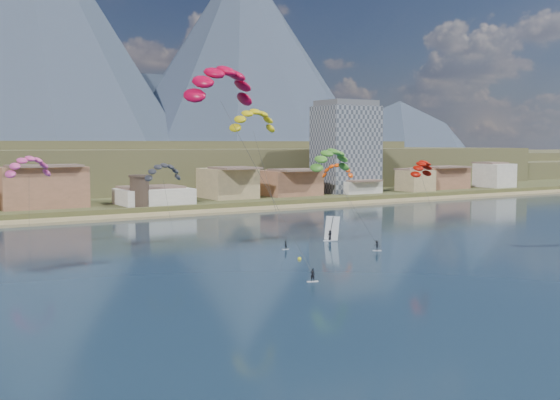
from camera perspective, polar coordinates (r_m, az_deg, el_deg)
name	(u,v)px	position (r m, az deg, el deg)	size (l,w,h in m)	color
ground	(416,301)	(83.12, 11.62, -8.51)	(2400.00, 2400.00, 0.00)	#0D1E30
beach	(132,217)	(175.17, -12.63, -1.41)	(2200.00, 12.00, 0.90)	tan
foothills	(87,166)	(301.95, -16.29, 2.79)	(940.00, 210.00, 18.00)	brown
apartment_tower	(346,147)	(233.84, 5.68, 4.55)	(20.00, 16.00, 32.00)	gray
watchtower	(140,190)	(183.77, -11.98, 0.81)	(5.82, 5.82, 8.60)	#47382D
kitesurfer_red	(220,79)	(101.32, -5.14, 10.29)	(14.09, 20.65, 33.41)	silver
kitesurfer_yellow	(253,117)	(126.10, -2.32, 7.11)	(10.44, 12.35, 26.68)	silver
kitesurfer_green	(331,157)	(130.41, 4.41, 3.70)	(10.80, 18.82, 21.39)	silver
distant_kite_pink	(29,163)	(135.19, -20.81, 2.98)	(9.91, 7.28, 18.44)	#262626
distant_kite_dark	(163,169)	(134.50, -10.01, 2.63)	(8.23, 5.98, 16.84)	#262626
distant_kite_orange	(337,168)	(162.30, 4.96, 2.73)	(7.70, 7.95, 16.00)	#262626
distant_kite_red	(422,166)	(137.19, 12.08, 2.89)	(8.10, 6.98, 17.29)	#262626
windsurfer	(331,233)	(130.83, 4.39, -2.85)	(2.77, 3.02, 4.82)	silver
buoy	(299,259)	(109.86, 1.69, -5.08)	(0.62, 0.62, 0.62)	yellow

